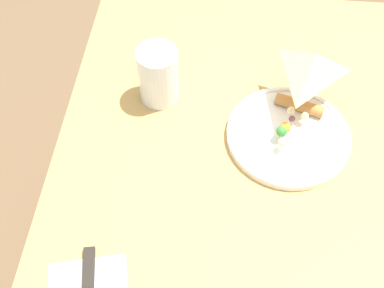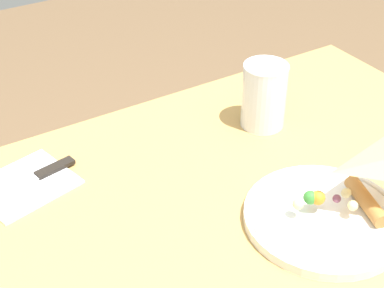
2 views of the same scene
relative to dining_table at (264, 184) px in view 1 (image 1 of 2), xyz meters
name	(u,v)px [view 1 (image 1 of 2)]	position (x,y,z in m)	size (l,w,h in m)	color
ground_plane	(240,284)	(0.00, 0.00, -0.65)	(6.00, 6.00, 0.00)	brown
dining_table	(264,184)	(0.00, 0.00, 0.00)	(0.97, 0.86, 0.77)	tan
plate_pizza	(289,133)	(-0.04, 0.03, 0.13)	(0.25, 0.25, 0.05)	white
milk_glass	(158,76)	(-0.13, -0.24, 0.18)	(0.08, 0.08, 0.13)	white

